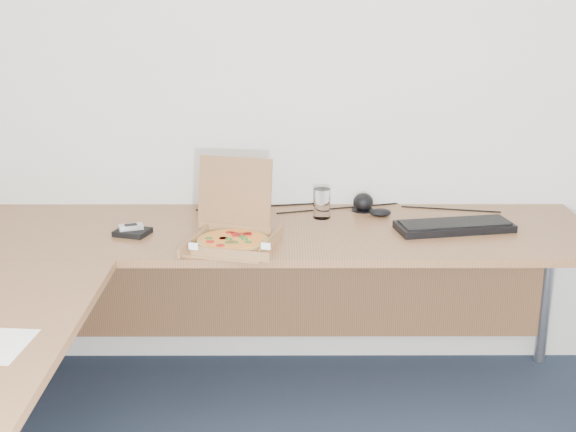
{
  "coord_description": "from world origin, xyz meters",
  "views": [
    {
      "loc": [
        -0.46,
        -1.44,
        1.65
      ],
      "look_at": [
        -0.45,
        1.28,
        0.82
      ],
      "focal_mm": 47.68,
      "sensor_mm": 36.0,
      "label": 1
    }
  ],
  "objects_px": {
    "drinking_glass": "(322,203)",
    "keyboard": "(454,227)",
    "pizza_box": "(233,236)",
    "desk": "(178,276)",
    "wallet": "(133,232)"
  },
  "relations": [
    {
      "from": "drinking_glass",
      "to": "keyboard",
      "type": "bearing_deg",
      "value": -17.82
    },
    {
      "from": "pizza_box",
      "to": "drinking_glass",
      "type": "bearing_deg",
      "value": 60.43
    },
    {
      "from": "drinking_glass",
      "to": "keyboard",
      "type": "height_order",
      "value": "drinking_glass"
    },
    {
      "from": "pizza_box",
      "to": "keyboard",
      "type": "xyz_separation_m",
      "value": [
        0.85,
        0.18,
        -0.02
      ]
    },
    {
      "from": "pizza_box",
      "to": "desk",
      "type": "bearing_deg",
      "value": -111.4
    },
    {
      "from": "pizza_box",
      "to": "keyboard",
      "type": "distance_m",
      "value": 0.87
    },
    {
      "from": "desk",
      "to": "drinking_glass",
      "type": "distance_m",
      "value": 0.77
    },
    {
      "from": "desk",
      "to": "drinking_glass",
      "type": "height_order",
      "value": "drinking_glass"
    },
    {
      "from": "pizza_box",
      "to": "keyboard",
      "type": "height_order",
      "value": "pizza_box"
    },
    {
      "from": "desk",
      "to": "drinking_glass",
      "type": "xyz_separation_m",
      "value": [
        0.51,
        0.57,
        0.09
      ]
    },
    {
      "from": "drinking_glass",
      "to": "keyboard",
      "type": "distance_m",
      "value": 0.54
    },
    {
      "from": "desk",
      "to": "drinking_glass",
      "type": "relative_size",
      "value": 20.42
    },
    {
      "from": "wallet",
      "to": "desk",
      "type": "bearing_deg",
      "value": -39.98
    },
    {
      "from": "desk",
      "to": "pizza_box",
      "type": "distance_m",
      "value": 0.29
    },
    {
      "from": "pizza_box",
      "to": "wallet",
      "type": "relative_size",
      "value": 2.75
    }
  ]
}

